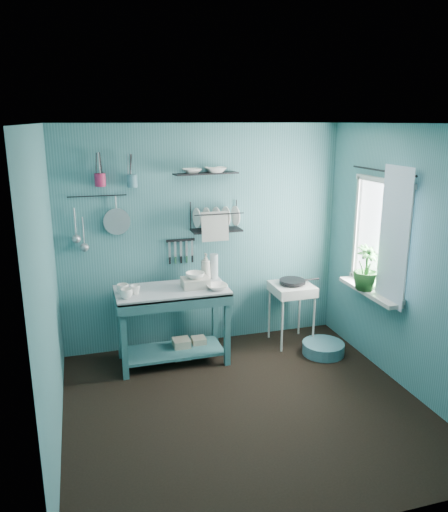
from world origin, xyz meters
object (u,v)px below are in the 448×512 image
object	(u,v)px
colander	(117,222)
potted_plant	(366,268)
mug_right	(123,289)
storage_tin_large	(182,348)
floor_basin	(323,348)
mug_mid	(135,290)
utensil_cup_teal	(132,181)
storage_tin_small	(199,346)
hotplate_stand	(291,314)
utensil_cup_magenta	(100,180)
wash_tub	(195,283)
frying_pan	(292,281)
water_bottle	(214,266)
work_counter	(173,326)
soap_bottle	(206,267)
dish_rack	(216,217)
mug_left	(126,294)

from	to	relation	value
colander	potted_plant	xyz separation A→B (m)	(2.41, -0.97, -0.43)
mug_right	potted_plant	xyz separation A→B (m)	(2.42, -0.59, 0.19)
storage_tin_large	floor_basin	size ratio (longest dim) A/B	0.47
colander	storage_tin_large	distance (m)	1.54
mug_right	colander	distance (m)	0.73
mug_mid	storage_tin_large	xyz separation A→B (m)	(0.48, 0.11, -0.76)
utensil_cup_teal	storage_tin_small	bearing A→B (deg)	-23.70
mug_mid	hotplate_stand	world-z (taller)	mug_mid
utensil_cup_magenta	utensil_cup_teal	bearing A→B (deg)	0.00
wash_tub	frying_pan	xyz separation A→B (m)	(1.16, 0.10, -0.12)
water_bottle	potted_plant	size ratio (longest dim) A/B	0.60
work_counter	utensil_cup_magenta	size ratio (longest dim) A/B	8.98
storage_tin_large	colander	bearing A→B (deg)	150.82
soap_bottle	water_bottle	xyz separation A→B (m)	(0.10, 0.02, -0.01)
dish_rack	storage_tin_large	world-z (taller)	dish_rack
utensil_cup_magenta	storage_tin_small	world-z (taller)	utensil_cup_magenta
mug_left	colander	world-z (taller)	colander
hotplate_stand	frying_pan	distance (m)	0.40
soap_bottle	hotplate_stand	xyz separation A→B (m)	(0.99, -0.12, -0.62)
mug_mid	wash_tub	bearing A→B (deg)	3.63
hotplate_stand	storage_tin_large	world-z (taller)	hotplate_stand
dish_rack	potted_plant	world-z (taller)	dish_rack
mug_mid	water_bottle	distance (m)	0.95
utensil_cup_teal	storage_tin_small	distance (m)	1.94
soap_bottle	floor_basin	size ratio (longest dim) A/B	0.64
mug_left	wash_tub	xyz separation A→B (m)	(0.73, 0.14, 0.00)
mug_mid	hotplate_stand	distance (m)	1.87
wash_tub	storage_tin_large	world-z (taller)	wash_tub
mug_mid	wash_tub	xyz separation A→B (m)	(0.63, 0.04, 0.00)
wash_tub	hotplate_stand	xyz separation A→B (m)	(1.16, 0.10, -0.52)
water_bottle	utensil_cup_magenta	size ratio (longest dim) A/B	2.15
mug_mid	storage_tin_large	bearing A→B (deg)	12.91
work_counter	utensil_cup_teal	xyz separation A→B (m)	(-0.32, 0.35, 1.51)
mug_right	water_bottle	world-z (taller)	water_bottle
mug_left	hotplate_stand	world-z (taller)	mug_left
mug_mid	frying_pan	xyz separation A→B (m)	(1.79, 0.14, -0.12)
potted_plant	floor_basin	bearing A→B (deg)	133.79
mug_right	work_counter	bearing A→B (deg)	0.00
soap_bottle	dish_rack	xyz separation A→B (m)	(0.15, 0.10, 0.53)
mug_left	utensil_cup_magenta	xyz separation A→B (m)	(-0.16, 0.51, 1.07)
utensil_cup_teal	frying_pan	bearing A→B (deg)	-8.91
mug_mid	colander	distance (m)	0.77
dish_rack	hotplate_stand	bearing A→B (deg)	-8.91
utensil_cup_magenta	utensil_cup_teal	size ratio (longest dim) A/B	1.00
water_bottle	hotplate_stand	bearing A→B (deg)	-8.91
mug_left	dish_rack	world-z (taller)	dish_rack
floor_basin	hotplate_stand	bearing A→B (deg)	121.18
mug_right	hotplate_stand	bearing A→B (deg)	2.43
mug_left	storage_tin_large	distance (m)	0.98
frying_pan	wash_tub	bearing A→B (deg)	-175.02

